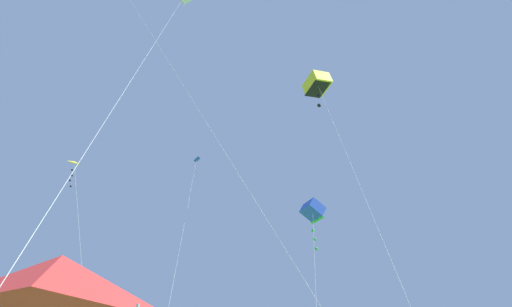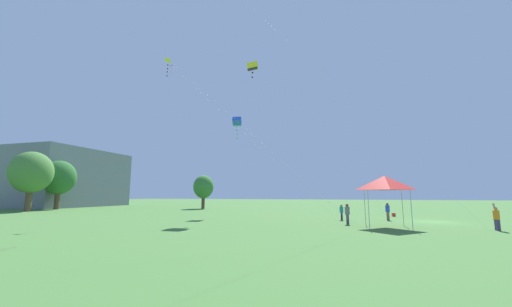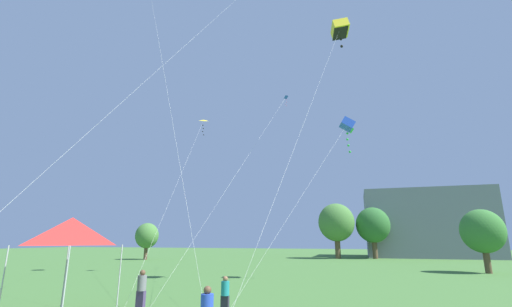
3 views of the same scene
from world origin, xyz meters
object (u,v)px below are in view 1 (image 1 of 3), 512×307
Objects in this scene: kite_blue_box_5 at (313,211)px; kite_yellow_box_3 at (317,84)px; kite_yellow_delta_2 at (74,165)px; festival_tent at (57,285)px; kite_blue_delta_0 at (196,164)px.

kite_yellow_box_3 is at bearing -90.50° from kite_blue_box_5.
kite_yellow_delta_2 is 0.79× the size of kite_yellow_box_3.
kite_blue_box_5 is at bearing -6.61° from kite_yellow_delta_2.
kite_blue_box_5 reaches higher than festival_tent.
festival_tent is 0.28× the size of kite_blue_box_5.
kite_yellow_box_3 reaches higher than kite_blue_box_5.
kite_yellow_box_3 is at bearing -15.27° from kite_yellow_delta_2.
kite_yellow_box_3 is at bearing 52.10° from festival_tent.
kite_yellow_box_3 reaches higher than kite_blue_delta_0.
festival_tent is 21.42m from kite_blue_box_5.
kite_blue_delta_0 is at bearing 139.14° from kite_blue_box_5.
festival_tent is at bearing -127.90° from kite_yellow_box_3.
festival_tent is 24.16m from kite_yellow_box_3.
kite_yellow_delta_2 is at bearing -151.67° from kite_blue_delta_0.
kite_blue_box_5 is at bearing -40.86° from kite_blue_delta_0.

